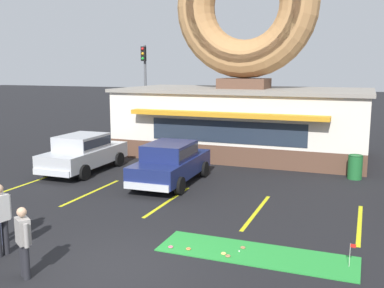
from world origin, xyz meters
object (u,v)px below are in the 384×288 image
(pedestrian_hooded_kid, at_px, (23,239))
(traffic_light_pole, at_px, (145,78))
(golf_ball, at_px, (239,251))
(trash_bin, at_px, (355,167))
(putting_flag_pin, at_px, (352,250))
(car_silver, at_px, (84,151))
(pedestrian_leather_jacket_man, at_px, (0,216))
(car_navy, at_px, (171,161))

(pedestrian_hooded_kid, height_order, traffic_light_pole, traffic_light_pole)
(traffic_light_pole, bearing_deg, golf_ball, -56.12)
(trash_bin, relative_size, traffic_light_pole, 0.17)
(putting_flag_pin, height_order, trash_bin, trash_bin)
(putting_flag_pin, distance_m, car_silver, 12.46)
(putting_flag_pin, height_order, pedestrian_leather_jacket_man, pedestrian_leather_jacket_man)
(car_silver, bearing_deg, traffic_light_pole, 102.46)
(traffic_light_pole, bearing_deg, car_navy, -58.36)
(golf_ball, height_order, pedestrian_hooded_kid, pedestrian_hooded_kid)
(car_silver, bearing_deg, car_navy, -6.55)
(car_navy, bearing_deg, golf_ball, -52.05)
(putting_flag_pin, xyz_separation_m, trash_bin, (-0.19, 8.63, 0.06))
(pedestrian_leather_jacket_man, bearing_deg, car_silver, 112.22)
(pedestrian_leather_jacket_man, relative_size, trash_bin, 1.79)
(putting_flag_pin, xyz_separation_m, car_navy, (-6.75, 5.28, 0.43))
(putting_flag_pin, distance_m, pedestrian_leather_jacket_man, 8.09)
(car_navy, bearing_deg, putting_flag_pin, -38.06)
(putting_flag_pin, bearing_deg, pedestrian_leather_jacket_man, -163.57)
(golf_ball, distance_m, pedestrian_hooded_kid, 4.91)
(traffic_light_pole, bearing_deg, trash_bin, -28.95)
(golf_ball, distance_m, car_silver, 10.38)
(golf_ball, height_order, traffic_light_pole, traffic_light_pole)
(trash_bin, bearing_deg, traffic_light_pole, 151.05)
(car_silver, height_order, trash_bin, car_silver)
(pedestrian_leather_jacket_man, distance_m, trash_bin, 13.28)
(car_navy, xyz_separation_m, pedestrian_leather_jacket_man, (-1.00, -7.57, 0.10))
(pedestrian_leather_jacket_man, height_order, trash_bin, pedestrian_leather_jacket_man)
(putting_flag_pin, height_order, traffic_light_pole, traffic_light_pole)
(golf_ball, bearing_deg, trash_bin, 74.96)
(traffic_light_pole, bearing_deg, pedestrian_hooded_kid, -70.10)
(pedestrian_hooded_kid, distance_m, traffic_light_pole, 20.26)
(golf_ball, bearing_deg, traffic_light_pole, 123.88)
(pedestrian_hooded_kid, bearing_deg, golf_ball, 36.35)
(putting_flag_pin, distance_m, trash_bin, 8.63)
(golf_ball, distance_m, putting_flag_pin, 2.57)
(car_navy, height_order, pedestrian_hooded_kid, car_navy)
(car_silver, height_order, traffic_light_pole, traffic_light_pole)
(car_navy, relative_size, pedestrian_leather_jacket_man, 2.64)
(golf_ball, height_order, trash_bin, trash_bin)
(golf_ball, relative_size, putting_flag_pin, 0.08)
(car_navy, relative_size, trash_bin, 4.73)
(car_navy, bearing_deg, car_silver, 173.45)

